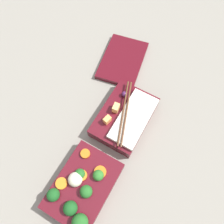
{
  "coord_description": "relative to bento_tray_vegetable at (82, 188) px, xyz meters",
  "views": [
    {
      "loc": [
        -0.12,
        -0.1,
        0.6
      ],
      "look_at": [
        0.1,
        0.03,
        0.04
      ],
      "focal_mm": 35.0,
      "sensor_mm": 36.0,
      "label": 1
    }
  ],
  "objects": [
    {
      "name": "ground_plane",
      "position": [
        0.11,
        0.01,
        -0.03
      ],
      "size": [
        3.0,
        3.0,
        0.0
      ],
      "primitive_type": "plane",
      "color": "gray"
    },
    {
      "name": "bento_tray_vegetable",
      "position": [
        0.0,
        0.0,
        0.0
      ],
      "size": [
        0.19,
        0.13,
        0.07
      ],
      "color": "#510F19",
      "rests_on": "ground_plane"
    },
    {
      "name": "bento_tray_rice",
      "position": [
        0.22,
        -0.0,
        -0.0
      ],
      "size": [
        0.19,
        0.13,
        0.06
      ],
      "color": "#510F19",
      "rests_on": "ground_plane"
    },
    {
      "name": "bento_lid",
      "position": [
        0.41,
        0.11,
        -0.02
      ],
      "size": [
        0.21,
        0.16,
        0.02
      ],
      "primitive_type": "cube",
      "rotation": [
        0.0,
        0.0,
        0.19
      ],
      "color": "#510F19",
      "rests_on": "ground_plane"
    }
  ]
}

